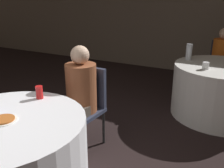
# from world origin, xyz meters

# --- Properties ---
(wall_back) EXTENTS (16.00, 0.06, 2.80)m
(wall_back) POSITION_xyz_m (0.00, 4.66, 1.40)
(wall_back) COLOR gray
(wall_back) RESTS_ON ground_plane
(table_near) EXTENTS (1.28, 1.28, 0.75)m
(table_near) POSITION_xyz_m (0.05, -0.02, 0.38)
(table_near) COLOR silver
(table_near) RESTS_ON ground_plane
(table_far) EXTENTS (1.34, 1.34, 0.75)m
(table_far) POSITION_xyz_m (1.39, 2.57, 0.38)
(table_far) COLOR white
(table_far) RESTS_ON ground_plane
(chair_near_north) EXTENTS (0.42, 0.43, 0.92)m
(chair_near_north) POSITION_xyz_m (0.12, 1.03, 0.55)
(chair_near_north) COLOR #2D3347
(chair_near_north) RESTS_ON ground_plane
(chair_far_north) EXTENTS (0.45, 0.45, 0.92)m
(chair_far_north) POSITION_xyz_m (1.25, 3.65, 0.55)
(chair_far_north) COLOR #2D3347
(chair_far_north) RESTS_ON ground_plane
(person_orange_shirt) EXTENTS (0.36, 0.51, 1.16)m
(person_orange_shirt) POSITION_xyz_m (1.27, 3.48, 0.59)
(person_orange_shirt) COLOR #4C4238
(person_orange_shirt) RESTS_ON ground_plane
(person_floral_shirt) EXTENTS (0.34, 0.51, 1.19)m
(person_floral_shirt) POSITION_xyz_m (0.11, 0.87, 0.60)
(person_floral_shirt) COLOR #4C4238
(person_floral_shirt) RESTS_ON ground_plane
(pizza_plate_near) EXTENTS (0.22, 0.22, 0.02)m
(pizza_plate_near) POSITION_xyz_m (0.05, -0.02, 0.76)
(pizza_plate_near) COLOR white
(pizza_plate_near) RESTS_ON table_near
(soda_can_red) EXTENTS (0.07, 0.07, 0.12)m
(soda_can_red) POSITION_xyz_m (-0.02, 0.45, 0.81)
(soda_can_red) COLOR red
(soda_can_red) RESTS_ON table_near
(bottle_far) EXTENTS (0.09, 0.09, 0.25)m
(bottle_far) POSITION_xyz_m (0.87, 2.68, 0.87)
(bottle_far) COLOR silver
(bottle_far) RESTS_ON table_far
(cup_far) EXTENTS (0.08, 0.08, 0.10)m
(cup_far) POSITION_xyz_m (1.19, 2.25, 0.80)
(cup_far) COLOR white
(cup_far) RESTS_ON table_far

